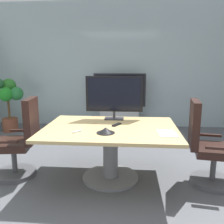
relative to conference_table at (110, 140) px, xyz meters
name	(u,v)px	position (x,y,z in m)	size (l,w,h in m)	color
ground_plane	(101,186)	(-0.10, -0.24, -0.54)	(7.24, 7.24, 0.00)	#515459
wall_back_glass_partition	(117,65)	(-0.10, 2.88, 0.95)	(6.18, 0.10, 2.97)	#9EB2B7
conference_table	(110,140)	(0.00, 0.00, 0.00)	(1.73, 1.27, 0.72)	tan
office_chair_left	(20,144)	(-1.24, -0.02, -0.08)	(0.62, 0.60, 1.09)	#4C4C51
office_chair_right	(207,150)	(1.24, -0.03, -0.08)	(0.62, 0.60, 1.09)	#4C4C51
tv_monitor	(114,95)	(0.02, 0.46, 0.54)	(0.84, 0.18, 0.64)	#333338
wall_display_unit	(119,110)	(-0.01, 2.52, -0.10)	(1.20, 0.36, 1.31)	#B7BABC
potted_plant	(9,99)	(-2.49, 2.13, 0.22)	(0.67, 0.60, 1.22)	brown
conference_phone	(106,131)	(-0.03, -0.28, 0.22)	(0.22, 0.22, 0.07)	black
remote_control	(117,125)	(0.08, 0.09, 0.19)	(0.05, 0.17, 0.02)	black
whiteboard_marker	(77,132)	(-0.38, -0.28, 0.19)	(0.13, 0.02, 0.02)	silver
paper_notepad	(167,134)	(0.70, -0.25, 0.19)	(0.21, 0.30, 0.01)	white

